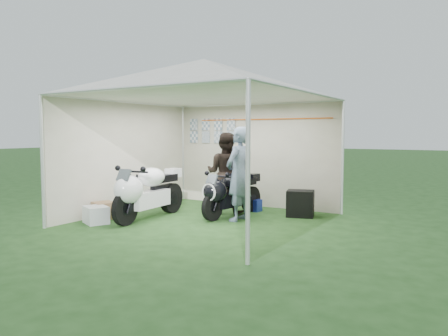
{
  "coord_description": "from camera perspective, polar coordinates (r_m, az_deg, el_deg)",
  "views": [
    {
      "loc": [
        4.55,
        -6.72,
        1.64
      ],
      "look_at": [
        0.21,
        0.35,
        0.98
      ],
      "focal_mm": 35.0,
      "sensor_mm": 36.0,
      "label": 1
    }
  ],
  "objects": [
    {
      "name": "crate_0",
      "position": [
        8.33,
        -16.38,
        -5.89
      ],
      "size": [
        0.58,
        0.53,
        0.31
      ],
      "primitive_type": "cube",
      "rotation": [
        0.0,
        0.0,
        -0.43
      ],
      "color": "silver",
      "rests_on": "ground"
    },
    {
      "name": "ground",
      "position": [
        8.28,
        -2.53,
        -6.88
      ],
      "size": [
        80.0,
        80.0,
        0.0
      ],
      "primitive_type": "plane",
      "color": "#1D4217",
      "rests_on": "ground"
    },
    {
      "name": "crate_1",
      "position": [
        8.72,
        -15.45,
        -5.36
      ],
      "size": [
        0.47,
        0.47,
        0.33
      ],
      "primitive_type": "cube",
      "rotation": [
        0.0,
        0.0,
        -0.36
      ],
      "color": "#816142",
      "rests_on": "ground"
    },
    {
      "name": "paddock_stand",
      "position": [
        9.27,
        3.82,
        -4.86
      ],
      "size": [
        0.36,
        0.25,
        0.25
      ],
      "primitive_type": "cube",
      "rotation": [
        0.0,
        0.0,
        -0.12
      ],
      "color": "blue",
      "rests_on": "ground"
    },
    {
      "name": "person_dark_jacket",
      "position": [
        8.92,
        0.18,
        -0.67
      ],
      "size": [
        0.92,
        0.78,
        1.66
      ],
      "primitive_type": "imported",
      "rotation": [
        0.0,
        0.0,
        3.35
      ],
      "color": "black",
      "rests_on": "ground"
    },
    {
      "name": "canopy_tent",
      "position": [
        8.2,
        -2.47,
        11.1
      ],
      "size": [
        5.66,
        5.66,
        3.0
      ],
      "color": "silver",
      "rests_on": "ground"
    },
    {
      "name": "person_blue_jacket",
      "position": [
        8.17,
        1.92,
        -0.78
      ],
      "size": [
        0.44,
        0.65,
        1.76
      ],
      "primitive_type": "imported",
      "rotation": [
        0.0,
        0.0,
        -1.59
      ],
      "color": "slate",
      "rests_on": "ground"
    },
    {
      "name": "motorcycle_black",
      "position": [
        8.57,
        0.74,
        -3.15
      ],
      "size": [
        0.53,
        1.79,
        0.88
      ],
      "rotation": [
        0.0,
        0.0,
        -0.12
      ],
      "color": "black",
      "rests_on": "ground"
    },
    {
      "name": "equipment_box",
      "position": [
        8.76,
        9.94,
        -4.59
      ],
      "size": [
        0.61,
        0.54,
        0.52
      ],
      "primitive_type": "cube",
      "rotation": [
        0.0,
        0.0,
        0.28
      ],
      "color": "black",
      "rests_on": "ground"
    },
    {
      "name": "motorcycle_white",
      "position": [
        8.4,
        -10.12,
        -2.87
      ],
      "size": [
        0.55,
        2.06,
        1.01
      ],
      "rotation": [
        0.0,
        0.0,
        0.07
      ],
      "color": "black",
      "rests_on": "ground"
    }
  ]
}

